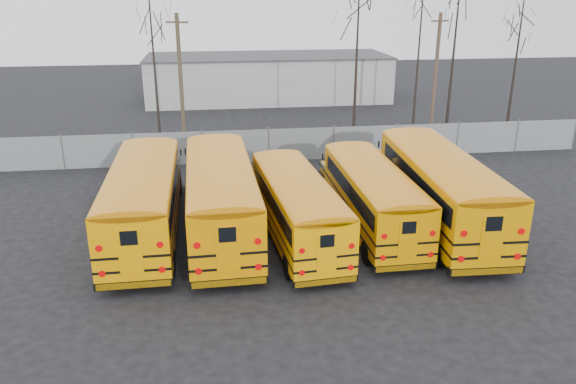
{
  "coord_description": "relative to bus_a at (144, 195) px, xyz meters",
  "views": [
    {
      "loc": [
        -3.29,
        -20.73,
        10.01
      ],
      "look_at": [
        -0.19,
        2.04,
        1.6
      ],
      "focal_mm": 35.0,
      "sensor_mm": 36.0,
      "label": 1
    }
  ],
  "objects": [
    {
      "name": "utility_pole_left",
      "position": [
        1.03,
        15.27,
        2.47
      ],
      "size": [
        1.47,
        0.56,
        8.48
      ],
      "rotation": [
        0.0,
        0.0,
        -0.3
      ],
      "color": "#4D3E2C",
      "rests_on": "ground"
    },
    {
      "name": "tree_5",
      "position": [
        24.2,
        14.92,
        2.71
      ],
      "size": [
        0.26,
        0.26,
        9.19
      ],
      "primitive_type": "cone",
      "color": "black",
      "rests_on": "ground"
    },
    {
      "name": "bus_b",
      "position": [
        3.17,
        -0.16,
        0.05
      ],
      "size": [
        3.02,
        11.89,
        3.31
      ],
      "rotation": [
        0.0,
        0.0,
        0.03
      ],
      "color": "black",
      "rests_on": "ground"
    },
    {
      "name": "tree_2",
      "position": [
        12.07,
        12.3,
        3.25
      ],
      "size": [
        0.26,
        0.26,
        10.27
      ],
      "primitive_type": "cone",
      "color": "black",
      "rests_on": "ground"
    },
    {
      "name": "bus_e",
      "position": [
        12.67,
        -0.5,
        0.09
      ],
      "size": [
        3.26,
        12.17,
        3.38
      ],
      "rotation": [
        0.0,
        0.0,
        -0.04
      ],
      "color": "black",
      "rests_on": "ground"
    },
    {
      "name": "tree_3",
      "position": [
        16.74,
        14.05,
        3.65
      ],
      "size": [
        0.26,
        0.26,
        11.07
      ],
      "primitive_type": "cone",
      "color": "black",
      "rests_on": "ground"
    },
    {
      "name": "bus_a",
      "position": [
        0.0,
        0.0,
        0.0
      ],
      "size": [
        2.81,
        11.55,
        3.22
      ],
      "rotation": [
        0.0,
        0.0,
        0.01
      ],
      "color": "black",
      "rests_on": "ground"
    },
    {
      "name": "distant_building",
      "position": [
        8.3,
        30.23,
        0.11
      ],
      "size": [
        22.0,
        8.0,
        4.0
      ],
      "primitive_type": "cube",
      "color": "#BBBAB5",
      "rests_on": "ground"
    },
    {
      "name": "tree_4",
      "position": [
        19.96,
        15.82,
        3.48
      ],
      "size": [
        0.26,
        0.26,
        10.74
      ],
      "primitive_type": "cone",
      "color": "black",
      "rests_on": "ground"
    },
    {
      "name": "ground",
      "position": [
        6.3,
        -1.77,
        -1.89
      ],
      "size": [
        120.0,
        120.0,
        0.0
      ],
      "primitive_type": "plane",
      "color": "black",
      "rests_on": "ground"
    },
    {
      "name": "fence",
      "position": [
        6.3,
        10.23,
        -0.89
      ],
      "size": [
        40.0,
        0.04,
        2.0
      ],
      "primitive_type": "cube",
      "color": "gray",
      "rests_on": "ground"
    },
    {
      "name": "bus_c",
      "position": [
        6.25,
        -1.17,
        -0.22
      ],
      "size": [
        3.18,
        10.34,
        2.85
      ],
      "rotation": [
        0.0,
        0.0,
        0.08
      ],
      "color": "black",
      "rests_on": "ground"
    },
    {
      "name": "utility_pole_right",
      "position": [
        18.73,
        15.71,
        2.43
      ],
      "size": [
        1.44,
        0.61,
        8.4
      ],
      "rotation": [
        0.0,
        0.0,
        0.34
      ],
      "color": "brown",
      "rests_on": "ground"
    },
    {
      "name": "bus_d",
      "position": [
        9.65,
        -0.44,
        -0.18
      ],
      "size": [
        2.52,
        10.45,
        2.91
      ],
      "rotation": [
        0.0,
        0.0,
        0.01
      ],
      "color": "black",
      "rests_on": "ground"
    },
    {
      "name": "tree_1",
      "position": [
        -0.39,
        13.09,
        3.69
      ],
      "size": [
        0.26,
        0.26,
        11.16
      ],
      "primitive_type": "cone",
      "color": "black",
      "rests_on": "ground"
    }
  ]
}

